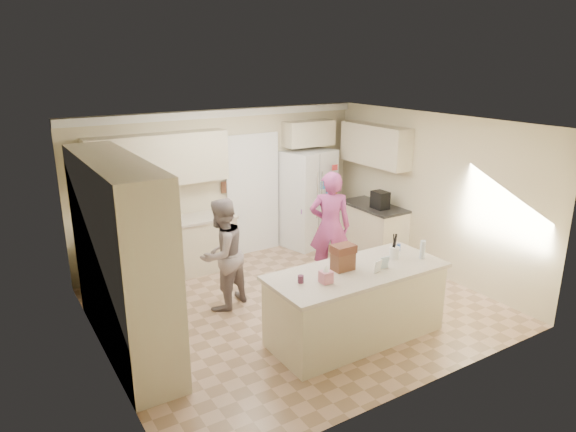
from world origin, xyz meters
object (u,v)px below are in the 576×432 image
island_base (356,305)px  dollhouse_body (343,261)px  tissue_box (326,277)px  teen_boy (222,254)px  utensil_crock (394,252)px  teen_girl (330,227)px  coffee_maker (380,200)px  refrigerator (308,198)px

island_base → dollhouse_body: size_ratio=8.46×
tissue_box → teen_boy: size_ratio=0.09×
utensil_crock → teen_girl: size_ratio=0.08×
dollhouse_body → teen_boy: bearing=120.4°
coffee_maker → tissue_box: bearing=-142.4°
refrigerator → utensil_crock: refrigerator is taller
refrigerator → island_base: size_ratio=0.82×
island_base → utensil_crock: utensil_crock is taller
island_base → teen_girl: teen_girl is taller
dollhouse_body → island_base: bearing=-33.7°
teen_girl → utensil_crock: bearing=118.0°
tissue_box → teen_girl: teen_girl is taller
dollhouse_body → utensil_crock: bearing=-3.6°
utensil_crock → tissue_box: 1.21m
coffee_maker → tissue_box: 3.28m
utensil_crock → coffee_maker: bearing=52.9°
coffee_maker → utensil_crock: 2.32m
tissue_box → teen_girl: 2.18m
dollhouse_body → coffee_maker: bearing=39.3°
coffee_maker → island_base: (-2.05, -1.90, -0.63)m
island_base → tissue_box: 0.79m
tissue_box → utensil_crock: bearing=7.1°
coffee_maker → island_base: bearing=-137.2°
dollhouse_body → teen_boy: 1.81m
coffee_maker → teen_boy: bearing=-175.4°
island_base → tissue_box: tissue_box is taller
refrigerator → dollhouse_body: bearing=-130.4°
coffee_maker → island_base: coffee_maker is taller
refrigerator → tissue_box: bearing=-134.4°
refrigerator → teen_boy: bearing=-162.0°
utensil_crock → dollhouse_body: dollhouse_body is taller
utensil_crock → tissue_box: (-1.20, -0.15, -0.00)m
refrigerator → tissue_box: refrigerator is taller
island_base → teen_boy: bearing=122.7°
coffee_maker → dollhouse_body: 2.84m
coffee_maker → teen_boy: 3.13m
refrigerator → dollhouse_body: (-1.55, -3.06, 0.14)m
island_base → utensil_crock: bearing=4.4°
refrigerator → teen_girl: refrigerator is taller
coffee_maker → teen_girl: 1.31m
island_base → utensil_crock: 0.86m
coffee_maker → tissue_box: coffee_maker is taller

